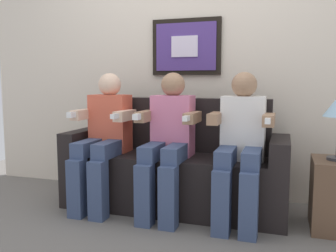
# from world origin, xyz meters

# --- Properties ---
(ground_plane) EXTENTS (5.45, 5.45, 0.00)m
(ground_plane) POSITION_xyz_m (0.00, 0.00, 0.00)
(ground_plane) COLOR #66605B
(back_wall_assembly) EXTENTS (4.20, 0.10, 2.60)m
(back_wall_assembly) POSITION_xyz_m (-0.00, 0.76, 1.30)
(back_wall_assembly) COLOR beige
(back_wall_assembly) RESTS_ON ground_plane
(couch) EXTENTS (1.80, 0.58, 0.90)m
(couch) POSITION_xyz_m (0.00, 0.33, 0.31)
(couch) COLOR black
(couch) RESTS_ON ground_plane
(person_on_left) EXTENTS (0.46, 0.56, 1.11)m
(person_on_left) POSITION_xyz_m (-0.56, 0.16, 0.61)
(person_on_left) COLOR #D8593F
(person_on_left) RESTS_ON ground_plane
(person_in_middle) EXTENTS (0.46, 0.56, 1.11)m
(person_in_middle) POSITION_xyz_m (-0.00, 0.16, 0.61)
(person_in_middle) COLOR pink
(person_in_middle) RESTS_ON ground_plane
(person_on_right) EXTENTS (0.46, 0.56, 1.11)m
(person_on_right) POSITION_xyz_m (0.56, 0.16, 0.61)
(person_on_right) COLOR white
(person_on_right) RESTS_ON ground_plane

